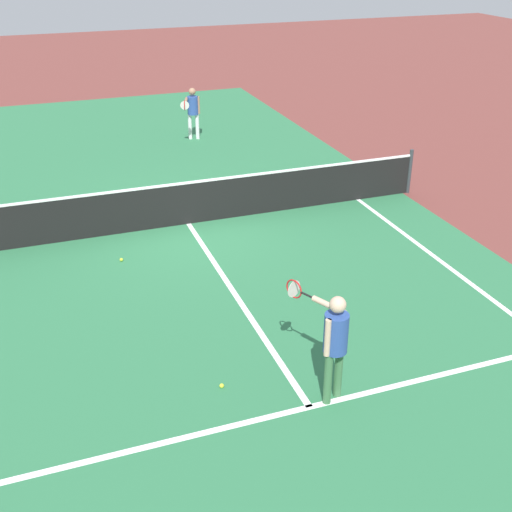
# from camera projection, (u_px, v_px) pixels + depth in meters

# --- Properties ---
(ground_plane) EXTENTS (60.00, 60.00, 0.00)m
(ground_plane) POSITION_uv_depth(u_px,v_px,m) (188.00, 224.00, 14.07)
(ground_plane) COLOR brown
(court_surface_inbounds) EXTENTS (10.62, 24.40, 0.00)m
(court_surface_inbounds) POSITION_uv_depth(u_px,v_px,m) (188.00, 224.00, 14.07)
(court_surface_inbounds) COLOR #2D7247
(court_surface_inbounds) RESTS_ON ground_plane
(line_service_near) EXTENTS (8.22, 0.10, 0.01)m
(line_service_near) POSITION_uv_depth(u_px,v_px,m) (310.00, 407.00, 8.70)
(line_service_near) COLOR white
(line_service_near) RESTS_ON ground_plane
(line_center_service) EXTENTS (0.10, 6.40, 0.01)m
(line_center_service) POSITION_uv_depth(u_px,v_px,m) (235.00, 294.00, 11.38)
(line_center_service) COLOR white
(line_center_service) RESTS_ON ground_plane
(net) EXTENTS (10.98, 0.09, 1.07)m
(net) POSITION_uv_depth(u_px,v_px,m) (187.00, 203.00, 13.84)
(net) COLOR #33383D
(net) RESTS_ON ground_plane
(player_near) EXTENTS (0.53, 1.17, 1.60)m
(player_near) POSITION_uv_depth(u_px,v_px,m) (334.00, 337.00, 8.43)
(player_near) COLOR #3F7247
(player_near) RESTS_ON ground_plane
(player_far) EXTENTS (0.75, 1.06, 1.53)m
(player_far) POSITION_uv_depth(u_px,v_px,m) (193.00, 108.00, 19.24)
(player_far) COLOR white
(player_far) RESTS_ON ground_plane
(tennis_ball_near_net) EXTENTS (0.07, 0.07, 0.07)m
(tennis_ball_near_net) POSITION_uv_depth(u_px,v_px,m) (121.00, 260.00, 12.48)
(tennis_ball_near_net) COLOR #CCE033
(tennis_ball_near_net) RESTS_ON ground_plane
(tennis_ball_mid_court) EXTENTS (0.07, 0.07, 0.07)m
(tennis_ball_mid_court) POSITION_uv_depth(u_px,v_px,m) (222.00, 386.00, 9.05)
(tennis_ball_mid_court) COLOR #CCE033
(tennis_ball_mid_court) RESTS_ON ground_plane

